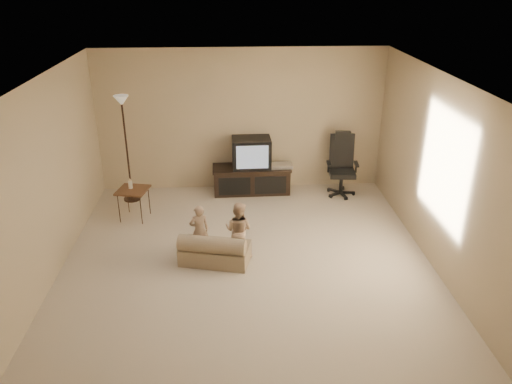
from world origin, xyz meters
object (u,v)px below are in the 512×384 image
child_sofa (214,251)px  floor_lamp (124,125)px  tv_stand (252,170)px  toddler_right (239,230)px  toddler_left (199,230)px  office_chair (341,173)px  side_table (133,190)px

child_sofa → floor_lamp: bearing=137.9°
child_sofa → tv_stand: bearing=88.2°
child_sofa → toddler_right: 0.43m
floor_lamp → tv_stand: bearing=6.1°
tv_stand → toddler_left: (-0.83, -2.12, -0.04)m
office_chair → child_sofa: office_chair is taller
side_table → toddler_right: size_ratio=0.83×
office_chair → side_table: (-3.50, -0.77, 0.09)m
tv_stand → office_chair: 1.58m
side_table → floor_lamp: (-0.17, 0.72, 0.85)m
floor_lamp → toddler_right: (1.82, -1.97, -0.92)m
tv_stand → child_sofa: 2.44m
floor_lamp → child_sofa: size_ratio=1.81×
office_chair → toddler_right: 2.75m
floor_lamp → toddler_left: floor_lamp is taller
floor_lamp → child_sofa: (1.48, -2.13, -1.15)m
toddler_left → toddler_right: size_ratio=0.92×
tv_stand → floor_lamp: (-2.10, -0.22, 0.92)m
toddler_left → child_sofa: bearing=116.2°
side_table → toddler_left: 1.62m
child_sofa → toddler_left: size_ratio=1.34×
side_table → tv_stand: bearing=25.9°
toddler_right → office_chair: bearing=-107.8°
tv_stand → side_table: (-1.93, -0.94, 0.07)m
tv_stand → side_table: size_ratio=2.07×
floor_lamp → toddler_left: 2.48m
office_chair → side_table: bearing=-162.4°
side_table → toddler_left: bearing=-46.9°
side_table → floor_lamp: bearing=103.6°
tv_stand → floor_lamp: 2.31m
office_chair → toddler_left: size_ratio=1.48×
floor_lamp → child_sofa: floor_lamp is taller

